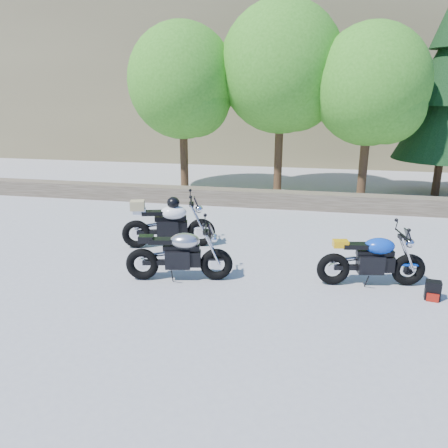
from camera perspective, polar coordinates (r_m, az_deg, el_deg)
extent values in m
plane|color=#949399|center=(8.67, -2.62, -6.57)|extent=(90.00, 90.00, 0.00)
cube|color=#493F30|center=(13.73, 2.91, 3.43)|extent=(22.00, 0.55, 0.50)
cube|color=brown|center=(35.95, 14.15, 22.95)|extent=(80.00, 30.00, 15.00)
cylinder|color=#382314|center=(15.68, -5.27, 9.76)|extent=(0.28, 0.28, 3.02)
sphere|color=#317A1B|center=(15.56, -5.50, 18.08)|extent=(3.67, 3.67, 3.67)
sphere|color=#317A1B|center=(15.13, -3.89, 15.69)|extent=(2.38, 2.38, 2.38)
cylinder|color=#382314|center=(15.45, 7.16, 10.23)|extent=(0.28, 0.28, 3.36)
sphere|color=#317A1B|center=(15.36, 7.53, 19.60)|extent=(4.08, 4.08, 4.08)
sphere|color=#317A1B|center=(15.02, 9.31, 16.84)|extent=(2.64, 2.64, 2.64)
cylinder|color=#382314|center=(14.93, 17.83, 8.46)|extent=(0.28, 0.28, 2.91)
sphere|color=#317A1B|center=(14.80, 18.62, 16.83)|extent=(3.54, 3.54, 3.54)
sphere|color=#317A1B|center=(14.57, 20.53, 14.20)|extent=(2.29, 2.29, 2.29)
cylinder|color=#382314|center=(16.63, 26.28, 7.01)|extent=(0.26, 0.26, 2.16)
cone|color=black|center=(16.47, 27.11, 13.16)|extent=(3.17, 3.17, 3.24)
torus|color=black|center=(8.31, -1.01, -5.28)|extent=(0.64, 0.28, 0.63)
torus|color=black|center=(8.46, -10.62, -5.18)|extent=(0.64, 0.28, 0.63)
cylinder|color=silver|center=(8.31, -1.01, -5.28)|extent=(0.22, 0.08, 0.21)
cylinder|color=silver|center=(8.46, -10.62, -5.18)|extent=(0.22, 0.08, 0.21)
cube|color=black|center=(8.31, -6.01, -4.50)|extent=(0.52, 0.38, 0.35)
cube|color=black|center=(8.23, -5.59, -3.11)|extent=(0.70, 0.29, 0.10)
ellipsoid|color=#B3B2B7|center=(8.18, -5.14, -2.21)|extent=(0.62, 0.48, 0.30)
cube|color=black|center=(8.23, -8.12, -2.19)|extent=(0.52, 0.31, 0.09)
cube|color=black|center=(8.27, -10.14, -1.92)|extent=(0.31, 0.24, 0.13)
cylinder|color=black|center=(8.08, -2.42, -0.72)|extent=(0.16, 0.64, 0.03)
sphere|color=silver|center=(8.13, -1.30, -1.83)|extent=(0.18, 0.18, 0.18)
torus|color=black|center=(10.11, -3.01, -1.09)|extent=(0.68, 0.34, 0.66)
torus|color=black|center=(10.17, -11.37, -1.30)|extent=(0.68, 0.34, 0.66)
cylinder|color=silver|center=(10.11, -3.01, -1.09)|extent=(0.23, 0.10, 0.23)
cylinder|color=silver|center=(10.17, -11.37, -1.30)|extent=(0.23, 0.10, 0.23)
cube|color=black|center=(10.08, -7.35, -0.54)|extent=(0.56, 0.43, 0.37)
cube|color=black|center=(10.01, -6.99, 0.71)|extent=(0.74, 0.36, 0.10)
ellipsoid|color=white|center=(9.97, -6.60, 1.51)|extent=(0.68, 0.55, 0.31)
cube|color=black|center=(9.99, -9.19, 1.44)|extent=(0.56, 0.36, 0.09)
cube|color=white|center=(10.01, -10.96, 1.62)|extent=(0.33, 0.28, 0.13)
cylinder|color=black|center=(9.90, -4.27, 2.89)|extent=(0.22, 0.66, 0.03)
sphere|color=silver|center=(9.95, -3.30, 1.94)|extent=(0.18, 0.18, 0.18)
ellipsoid|color=black|center=(9.91, -6.65, 2.77)|extent=(0.36, 0.37, 0.27)
cube|color=#9C8C5A|center=(9.98, -11.24, 2.41)|extent=(0.37, 0.34, 0.21)
torus|color=black|center=(8.77, 22.94, -5.51)|extent=(0.63, 0.26, 0.61)
torus|color=black|center=(8.36, 14.07, -5.72)|extent=(0.63, 0.26, 0.61)
cylinder|color=silver|center=(8.77, 22.94, -5.51)|extent=(0.21, 0.07, 0.21)
cylinder|color=silver|center=(8.36, 14.07, -5.72)|extent=(0.21, 0.07, 0.21)
cube|color=black|center=(8.49, 18.56, -4.92)|extent=(0.50, 0.36, 0.34)
cube|color=black|center=(8.44, 19.13, -3.58)|extent=(0.69, 0.27, 0.10)
ellipsoid|color=#0B36A9|center=(8.42, 19.65, -2.72)|extent=(0.61, 0.46, 0.29)
cube|color=black|center=(8.30, 16.88, -2.74)|extent=(0.51, 0.29, 0.09)
cube|color=#DA9B0B|center=(8.21, 14.97, -2.49)|extent=(0.30, 0.24, 0.12)
cylinder|color=black|center=(8.48, 22.26, -1.29)|extent=(0.14, 0.63, 0.03)
sphere|color=silver|center=(8.58, 23.09, -2.32)|extent=(0.17, 0.17, 0.17)
cube|color=black|center=(8.42, 25.62, -7.81)|extent=(0.27, 0.21, 0.34)
cube|color=maroon|center=(8.36, 25.59, -8.69)|extent=(0.20, 0.06, 0.14)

